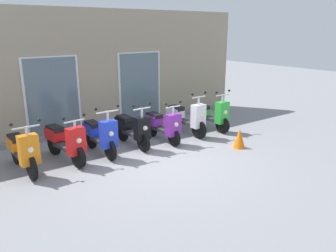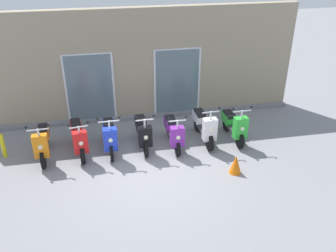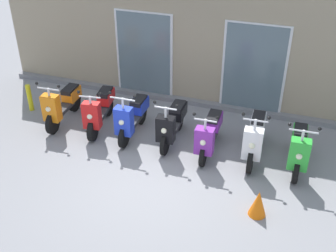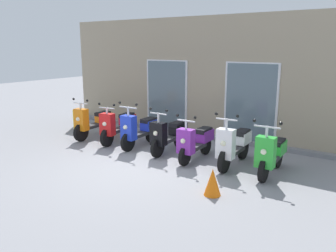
{
  "view_description": "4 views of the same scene",
  "coord_description": "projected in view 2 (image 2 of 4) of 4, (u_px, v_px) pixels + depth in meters",
  "views": [
    {
      "loc": [
        -4.24,
        -6.03,
        3.02
      ],
      "look_at": [
        0.72,
        0.76,
        0.57
      ],
      "focal_mm": 35.94,
      "sensor_mm": 36.0,
      "label": 1
    },
    {
      "loc": [
        -1.04,
        -7.79,
        5.6
      ],
      "look_at": [
        0.67,
        1.02,
        0.78
      ],
      "focal_mm": 39.17,
      "sensor_mm": 36.0,
      "label": 2
    },
    {
      "loc": [
        2.48,
        -6.22,
        5.34
      ],
      "look_at": [
        0.04,
        0.91,
        0.66
      ],
      "focal_mm": 45.09,
      "sensor_mm": 36.0,
      "label": 3
    },
    {
      "loc": [
        4.91,
        -5.83,
        2.72
      ],
      "look_at": [
        0.15,
        1.08,
        0.78
      ],
      "focal_mm": 37.01,
      "sensor_mm": 36.0,
      "label": 4
    }
  ],
  "objects": [
    {
      "name": "scooter_purple",
      "position": [
        174.0,
        132.0,
        10.52
      ],
      "size": [
        0.53,
        1.5,
        1.2
      ],
      "color": "black",
      "rests_on": "ground_plane"
    },
    {
      "name": "scooter_orange",
      "position": [
        43.0,
        142.0,
        9.99
      ],
      "size": [
        0.61,
        1.62,
        1.25
      ],
      "color": "black",
      "rests_on": "ground_plane"
    },
    {
      "name": "storefront_facade",
      "position": [
        133.0,
        67.0,
        11.69
      ],
      "size": [
        10.69,
        0.5,
        3.58
      ],
      "color": "gray",
      "rests_on": "ground_plane"
    },
    {
      "name": "scooter_black",
      "position": [
        143.0,
        132.0,
        10.48
      ],
      "size": [
        0.55,
        1.56,
        1.24
      ],
      "color": "black",
      "rests_on": "ground_plane"
    },
    {
      "name": "curb_bollard",
      "position": [
        3.0,
        146.0,
        10.08
      ],
      "size": [
        0.12,
        0.12,
        0.7
      ],
      "primitive_type": "cylinder",
      "color": "yellow",
      "rests_on": "ground_plane"
    },
    {
      "name": "traffic_cone",
      "position": [
        236.0,
        164.0,
        9.45
      ],
      "size": [
        0.32,
        0.32,
        0.52
      ],
      "primitive_type": "cone",
      "color": "orange",
      "rests_on": "ground_plane"
    },
    {
      "name": "scooter_red",
      "position": [
        79.0,
        137.0,
        10.21
      ],
      "size": [
        0.61,
        1.66,
        1.21
      ],
      "color": "black",
      "rests_on": "ground_plane"
    },
    {
      "name": "scooter_blue",
      "position": [
        110.0,
        135.0,
        10.28
      ],
      "size": [
        0.63,
        1.57,
        1.31
      ],
      "color": "black",
      "rests_on": "ground_plane"
    },
    {
      "name": "scooter_green",
      "position": [
        234.0,
        125.0,
        10.87
      ],
      "size": [
        0.6,
        1.53,
        1.28
      ],
      "color": "black",
      "rests_on": "ground_plane"
    },
    {
      "name": "scooter_white",
      "position": [
        204.0,
        126.0,
        10.78
      ],
      "size": [
        0.55,
        1.67,
        1.32
      ],
      "color": "black",
      "rests_on": "ground_plane"
    },
    {
      "name": "ground_plane",
      "position": [
        150.0,
        173.0,
        9.56
      ],
      "size": [
        40.0,
        40.0,
        0.0
      ],
      "primitive_type": "plane",
      "color": "gray"
    }
  ]
}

